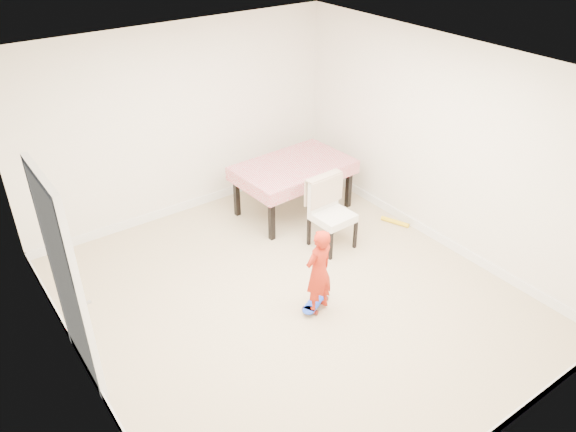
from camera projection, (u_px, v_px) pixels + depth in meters
ground at (291, 298)px, 6.35m from camera, size 5.00×5.00×0.00m
ceiling at (292, 73)px, 5.02m from camera, size 4.50×5.00×0.04m
wall_back at (181, 123)px, 7.41m from camera, size 4.50×0.04×2.60m
wall_front at (498, 337)px, 3.96m from camera, size 4.50×0.04×2.60m
wall_left at (70, 276)px, 4.57m from camera, size 0.04×5.00×2.60m
wall_right at (440, 145)px, 6.80m from camera, size 0.04×5.00×2.60m
door at (67, 284)px, 4.92m from camera, size 0.11×0.94×2.11m
baseboard_back at (189, 204)px, 8.05m from camera, size 4.50×0.02×0.12m
baseboard_left at (96, 383)px, 5.20m from camera, size 0.02×5.00×0.12m
baseboard_right at (428, 231)px, 7.44m from camera, size 0.02×5.00×0.12m
dining_table at (293, 188)px, 7.84m from camera, size 1.62×1.07×0.73m
dining_chair at (333, 215)px, 7.01m from camera, size 0.54×0.62×0.94m
skateboard at (315, 303)px, 6.22m from camera, size 0.52×0.38×0.07m
child at (319, 274)px, 5.91m from camera, size 0.40×0.29×1.00m
foam_toy at (395, 222)px, 7.70m from camera, size 0.20×0.39×0.06m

